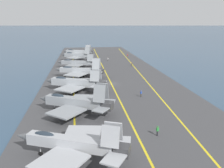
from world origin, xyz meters
TOP-DOWN VIEW (x-y plane):
  - ground_plane at (0.00, 0.00)m, footprint 2000.00×2000.00m
  - carrier_deck at (0.00, 0.00)m, footprint 203.63×40.35m
  - deck_stripe_foul_line at (0.00, -11.10)m, footprint 182.93×11.76m
  - deck_stripe_centerline at (0.00, 0.00)m, footprint 183.27×0.36m
  - deck_stripe_edge_line at (0.00, 11.10)m, footprint 183.19×6.07m
  - parked_jet_second at (-39.23, 10.14)m, footprint 13.50×16.07m
  - parked_jet_third at (-22.17, 10.07)m, footprint 14.17×16.19m
  - parked_jet_fourth at (-6.23, 10.41)m, footprint 14.16×16.92m
  - parked_jet_fifth at (8.94, 9.17)m, footprint 14.04×16.94m
  - parked_jet_sixth at (25.74, 10.18)m, footprint 12.37×16.24m
  - parked_jet_seventh at (42.84, 10.41)m, footprint 12.77×15.85m
  - parked_jet_eighth at (58.47, 10.13)m, footprint 13.18×16.61m
  - crew_white_vest at (41.00, -3.62)m, footprint 0.46×0.42m
  - crew_green_vest at (-33.75, -3.21)m, footprint 0.36×0.44m
  - crew_blue_vest at (-13.40, -5.65)m, footprint 0.44×0.46m
  - crew_red_vest at (51.30, -14.92)m, footprint 0.46×0.44m
  - crew_brown_vest at (26.89, -11.97)m, footprint 0.42×0.46m

SIDE VIEW (x-z plane):
  - ground_plane at x=0.00m, z-range 0.00..0.00m
  - carrier_deck at x=0.00m, z-range 0.00..0.40m
  - deck_stripe_foul_line at x=0.00m, z-range 0.40..0.41m
  - deck_stripe_centerline at x=0.00m, z-range 0.40..0.41m
  - deck_stripe_edge_line at x=0.00m, z-range 0.40..0.41m
  - crew_blue_vest at x=-13.40m, z-range 0.48..2.14m
  - crew_red_vest at x=51.30m, z-range 0.48..2.15m
  - crew_white_vest at x=41.00m, z-range 0.48..2.19m
  - crew_green_vest at x=-33.75m, z-range 0.49..2.22m
  - crew_brown_vest at x=26.89m, z-range 0.49..2.25m
  - parked_jet_sixth at x=25.74m, z-range -0.23..5.42m
  - parked_jet_eighth at x=58.47m, z-range -0.30..5.74m
  - parked_jet_fourth at x=-6.23m, z-range -0.30..5.74m
  - parked_jet_third at x=-22.17m, z-range -0.54..6.09m
  - parked_jet_fifth at x=8.94m, z-range -0.41..6.19m
  - parked_jet_second at x=-39.23m, z-range -0.03..5.98m
  - parked_jet_seventh at x=42.84m, z-range -0.28..6.49m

